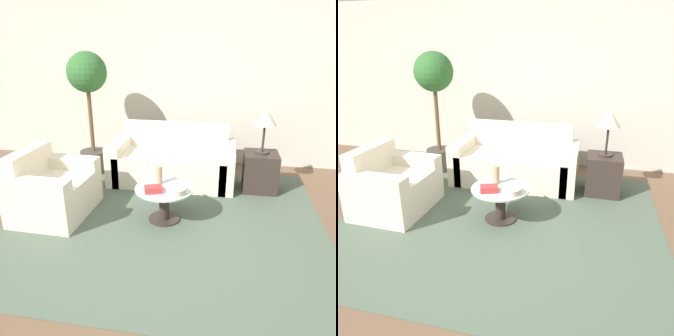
{
  "view_description": "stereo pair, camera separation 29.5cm",
  "coord_description": "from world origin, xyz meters",
  "views": [
    {
      "loc": [
        0.68,
        -2.65,
        1.94
      ],
      "look_at": [
        0.05,
        0.91,
        0.55
      ],
      "focal_mm": 35.0,
      "sensor_mm": 36.0,
      "label": 1
    },
    {
      "loc": [
        0.96,
        -2.58,
        1.94
      ],
      "look_at": [
        0.05,
        0.91,
        0.55
      ],
      "focal_mm": 35.0,
      "sensor_mm": 36.0,
      "label": 2
    }
  ],
  "objects": [
    {
      "name": "table_lamp",
      "position": [
        1.21,
        1.72,
        1.02
      ],
      "size": [
        0.29,
        0.29,
        0.61
      ],
      "color": "#332823",
      "rests_on": "side_table"
    },
    {
      "name": "ground_plane",
      "position": [
        0.0,
        0.0,
        0.0
      ],
      "size": [
        14.0,
        14.0,
        0.0
      ],
      "primitive_type": "plane",
      "color": "brown"
    },
    {
      "name": "coffee_table",
      "position": [
        0.05,
        0.66,
        0.26
      ],
      "size": [
        0.67,
        0.67,
        0.4
      ],
      "color": "#332823",
      "rests_on": "ground_plane"
    },
    {
      "name": "armchair",
      "position": [
        -1.31,
        0.6,
        0.28
      ],
      "size": [
        0.81,
        0.99,
        0.79
      ],
      "rotation": [
        0.0,
        0.0,
        1.54
      ],
      "color": "beige",
      "rests_on": "ground_plane"
    },
    {
      "name": "bowl",
      "position": [
        0.21,
        0.55,
        0.44
      ],
      "size": [
        0.21,
        0.21,
        0.06
      ],
      "color": "beige",
      "rests_on": "coffee_table"
    },
    {
      "name": "book_stack",
      "position": [
        -0.04,
        0.54,
        0.44
      ],
      "size": [
        0.22,
        0.18,
        0.07
      ],
      "rotation": [
        0.0,
        0.0,
        0.33
      ],
      "color": "#BC3333",
      "rests_on": "coffee_table"
    },
    {
      "name": "vase",
      "position": [
        -0.03,
        0.78,
        0.51
      ],
      "size": [
        0.07,
        0.07,
        0.21
      ],
      "color": "tan",
      "rests_on": "coffee_table"
    },
    {
      "name": "wall_back",
      "position": [
        0.0,
        2.78,
        1.3
      ],
      "size": [
        10.0,
        0.06,
        2.6
      ],
      "color": "beige",
      "rests_on": "ground_plane"
    },
    {
      "name": "rug",
      "position": [
        0.05,
        0.66,
        0.0
      ],
      "size": [
        3.61,
        3.26,
        0.01
      ],
      "color": "#4C5B4C",
      "rests_on": "ground_plane"
    },
    {
      "name": "side_table",
      "position": [
        1.21,
        1.72,
        0.27
      ],
      "size": [
        0.45,
        0.45,
        0.54
      ],
      "color": "#332823",
      "rests_on": "ground_plane"
    },
    {
      "name": "sofa_main",
      "position": [
        -0.04,
        1.87,
        0.28
      ],
      "size": [
        1.78,
        0.85,
        0.82
      ],
      "color": "beige",
      "rests_on": "ground_plane"
    },
    {
      "name": "potted_plant",
      "position": [
        -1.33,
        1.99,
        1.22
      ],
      "size": [
        0.58,
        0.58,
        1.83
      ],
      "color": "#3D3833",
      "rests_on": "ground_plane"
    }
  ]
}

